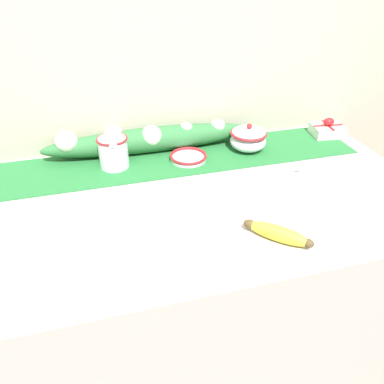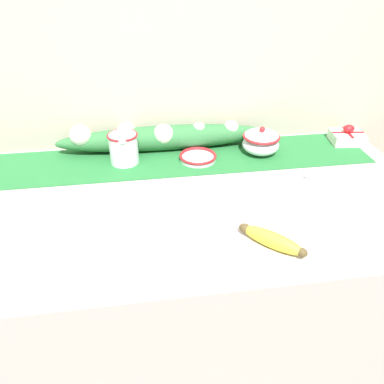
% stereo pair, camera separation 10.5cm
% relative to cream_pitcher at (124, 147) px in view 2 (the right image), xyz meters
% --- Properties ---
extents(ground_plane, '(12.00, 12.00, 0.00)m').
position_rel_cream_pitcher_xyz_m(ground_plane, '(0.14, -0.24, -0.95)').
color(ground_plane, '#7A6B5B').
extents(countertop, '(1.56, 0.76, 0.89)m').
position_rel_cream_pitcher_xyz_m(countertop, '(0.14, -0.24, -0.50)').
color(countertop, '#B7B2AD').
rests_on(countertop, ground_plane).
extents(back_wall, '(2.36, 0.04, 2.40)m').
position_rel_cream_pitcher_xyz_m(back_wall, '(0.14, 0.15, 0.25)').
color(back_wall, '#B7AD99').
rests_on(back_wall, ground_plane).
extents(table_runner, '(1.44, 0.25, 0.00)m').
position_rel_cream_pitcher_xyz_m(table_runner, '(0.14, -0.00, -0.06)').
color(table_runner, '#236B33').
rests_on(table_runner, countertop).
extents(cream_pitcher, '(0.10, 0.12, 0.11)m').
position_rel_cream_pitcher_xyz_m(cream_pitcher, '(0.00, 0.00, 0.00)').
color(cream_pitcher, white).
rests_on(cream_pitcher, countertop).
extents(sugar_bowl, '(0.13, 0.13, 0.10)m').
position_rel_cream_pitcher_xyz_m(sugar_bowl, '(0.48, -0.00, -0.01)').
color(sugar_bowl, white).
rests_on(sugar_bowl, countertop).
extents(small_dish, '(0.13, 0.13, 0.02)m').
position_rel_cream_pitcher_xyz_m(small_dish, '(0.25, -0.02, -0.05)').
color(small_dish, white).
rests_on(small_dish, countertop).
extents(banana, '(0.15, 0.15, 0.04)m').
position_rel_cream_pitcher_xyz_m(banana, '(0.36, -0.49, -0.04)').
color(banana, yellow).
rests_on(banana, countertop).
extents(spoon, '(0.19, 0.03, 0.01)m').
position_rel_cream_pitcher_xyz_m(spoon, '(0.57, -0.19, -0.06)').
color(spoon, '#B7B7BC').
rests_on(spoon, countertop).
extents(gift_box, '(0.13, 0.11, 0.07)m').
position_rel_cream_pitcher_xyz_m(gift_box, '(0.83, 0.04, -0.03)').
color(gift_box, silver).
rests_on(gift_box, countertop).
extents(poinsettia_garland, '(0.76, 0.10, 0.11)m').
position_rel_cream_pitcher_xyz_m(poinsettia_garland, '(0.13, 0.08, -0.01)').
color(poinsettia_garland, '#2D6B38').
rests_on(poinsettia_garland, countertop).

